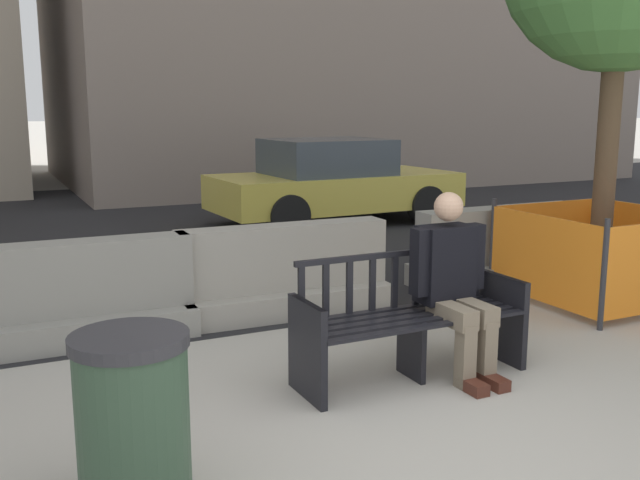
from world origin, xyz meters
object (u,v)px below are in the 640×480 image
jersey_barrier_centre (284,277)px  trash_bin (133,420)px  jersey_barrier_left (69,302)px  jersey_barrier_right (499,252)px  street_bench (410,323)px  seated_person (453,280)px  construction_fence (599,252)px  car_taxi_near (333,182)px

jersey_barrier_centre → trash_bin: bearing=-125.4°
jersey_barrier_left → jersey_barrier_right: bearing=1.0°
jersey_barrier_centre → jersey_barrier_left: 1.91m
street_bench → jersey_barrier_centre: (-0.18, 1.88, -0.06)m
street_bench → jersey_barrier_right: size_ratio=0.84×
street_bench → seated_person: bearing=-9.6°
jersey_barrier_right → construction_fence: bearing=-67.6°
seated_person → jersey_barrier_right: (2.08, 1.99, -0.35)m
street_bench → trash_bin: size_ratio=1.96×
jersey_barrier_centre → jersey_barrier_left: (-1.91, -0.03, 0.00)m
trash_bin → jersey_barrier_right: bearing=31.6°
jersey_barrier_left → jersey_barrier_right: 4.50m
jersey_barrier_left → jersey_barrier_right: size_ratio=1.00×
jersey_barrier_centre → construction_fence: size_ratio=1.33×
construction_fence → trash_bin: size_ratio=1.76×
jersey_barrier_right → seated_person: bearing=-136.3°
seated_person → trash_bin: seated_person is taller
jersey_barrier_right → construction_fence: (0.42, -1.01, 0.15)m
trash_bin → jersey_barrier_centre: bearing=54.6°
street_bench → seated_person: (0.32, -0.05, 0.29)m
jersey_barrier_left → construction_fence: bearing=-10.7°
street_bench → trash_bin: street_bench is taller
street_bench → car_taxi_near: (2.60, 6.39, 0.29)m
seated_person → trash_bin: size_ratio=1.52×
street_bench → trash_bin: 2.27m
jersey_barrier_left → seated_person: bearing=-38.3°
jersey_barrier_left → construction_fence: size_ratio=1.32×
construction_fence → car_taxi_near: size_ratio=0.37×
jersey_barrier_left → construction_fence: construction_fence is taller
jersey_barrier_right → street_bench: bearing=-141.2°
jersey_barrier_left → trash_bin: (-0.02, -2.69, 0.09)m
jersey_barrier_left → jersey_barrier_right: same height
seated_person → jersey_barrier_centre: size_ratio=0.65×
car_taxi_near → jersey_barrier_centre: bearing=-121.6°
seated_person → jersey_barrier_right: bearing=43.7°
jersey_barrier_right → trash_bin: bearing=-148.4°
street_bench → jersey_barrier_centre: street_bench is taller
car_taxi_near → street_bench: bearing=-112.1°
car_taxi_near → seated_person: bearing=-109.5°
seated_person → construction_fence: seated_person is taller
street_bench → construction_fence: construction_fence is taller
jersey_barrier_centre → construction_fence: 3.15m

